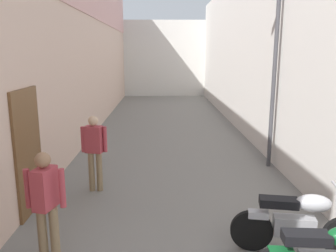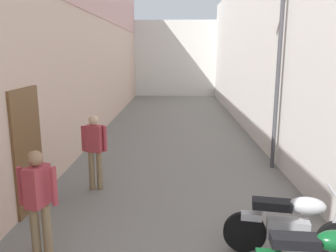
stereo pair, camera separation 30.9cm
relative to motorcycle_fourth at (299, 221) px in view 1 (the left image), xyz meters
name	(u,v)px [view 1 (the left image)]	position (x,y,z in m)	size (l,w,h in m)	color
ground_plane	(170,154)	(-1.66, 4.92, -0.50)	(38.13, 38.13, 0.00)	slate
building_left	(80,27)	(-4.45, 6.87, 3.08)	(0.45, 22.13, 7.11)	beige
building_right	(255,52)	(1.14, 6.92, 2.32)	(0.45, 22.13, 5.63)	silver
building_far_end	(164,58)	(-1.66, 18.99, 1.90)	(8.19, 2.00, 4.80)	silver
motorcycle_fourth	(299,221)	(0.00, 0.00, 0.00)	(1.83, 0.58, 1.04)	black
pedestrian_mid_alley	(46,201)	(-3.41, -0.18, 0.42)	(0.52, 0.38, 1.57)	#8C7251
pedestrian_further_down	(94,148)	(-3.26, 2.34, 0.42)	(0.52, 0.27, 1.57)	#8C7251
street_lamp	(271,60)	(0.70, 3.82, 2.12)	(0.79, 0.18, 4.45)	#47474C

